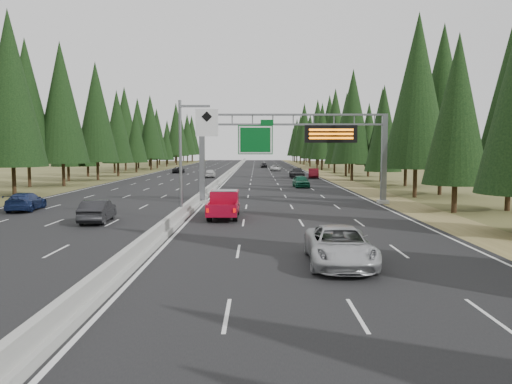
# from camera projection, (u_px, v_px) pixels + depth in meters

# --- Properties ---
(road) EXTENTS (32.00, 260.00, 0.08)m
(road) POSITION_uv_depth(u_px,v_px,m) (228.00, 176.00, 88.56)
(road) COLOR black
(road) RESTS_ON ground
(shoulder_right) EXTENTS (3.60, 260.00, 0.06)m
(shoulder_right) POSITION_uv_depth(u_px,v_px,m) (328.00, 176.00, 88.54)
(shoulder_right) COLOR olive
(shoulder_right) RESTS_ON ground
(shoulder_left) EXTENTS (3.60, 260.00, 0.06)m
(shoulder_left) POSITION_uv_depth(u_px,v_px,m) (128.00, 176.00, 88.58)
(shoulder_left) COLOR brown
(shoulder_left) RESTS_ON ground
(median_barrier) EXTENTS (0.70, 260.00, 0.85)m
(median_barrier) POSITION_uv_depth(u_px,v_px,m) (228.00, 174.00, 88.53)
(median_barrier) COLOR gray
(median_barrier) RESTS_ON road
(sign_gantry) EXTENTS (16.75, 0.98, 7.80)m
(sign_gantry) POSITION_uv_depth(u_px,v_px,m) (301.00, 144.00, 43.15)
(sign_gantry) COLOR slate
(sign_gantry) RESTS_ON road
(hov_sign_pole) EXTENTS (2.80, 0.50, 8.00)m
(hov_sign_pole) POSITION_uv_depth(u_px,v_px,m) (189.00, 151.00, 33.32)
(hov_sign_pole) COLOR slate
(hov_sign_pole) RESTS_ON road
(tree_row_right) EXTENTS (11.58, 244.97, 18.93)m
(tree_row_right) POSITION_uv_depth(u_px,v_px,m) (363.00, 120.00, 79.58)
(tree_row_right) COLOR black
(tree_row_right) RESTS_ON ground
(tree_row_left) EXTENTS (12.20, 243.69, 18.99)m
(tree_row_left) POSITION_uv_depth(u_px,v_px,m) (96.00, 120.00, 82.64)
(tree_row_left) COLOR black
(tree_row_left) RESTS_ON ground
(silver_minivan) EXTENTS (2.77, 5.70, 1.56)m
(silver_minivan) POSITION_uv_depth(u_px,v_px,m) (340.00, 246.00, 20.50)
(silver_minivan) COLOR #B1B2B7
(silver_minivan) RESTS_ON road
(red_pickup) EXTENTS (2.02, 5.65, 1.84)m
(red_pickup) POSITION_uv_depth(u_px,v_px,m) (224.00, 203.00, 34.94)
(red_pickup) COLOR black
(red_pickup) RESTS_ON road
(car_ahead_green) EXTENTS (2.03, 4.55, 1.52)m
(car_ahead_green) POSITION_uv_depth(u_px,v_px,m) (301.00, 181.00, 62.16)
(car_ahead_green) COLOR #14573C
(car_ahead_green) RESTS_ON road
(car_ahead_dkred) EXTENTS (2.15, 4.91, 1.57)m
(car_ahead_dkred) POSITION_uv_depth(u_px,v_px,m) (314.00, 173.00, 82.10)
(car_ahead_dkred) COLOR #5F0D17
(car_ahead_dkred) RESTS_ON road
(car_ahead_dkgrey) EXTENTS (2.36, 5.70, 1.65)m
(car_ahead_dkgrey) POSITION_uv_depth(u_px,v_px,m) (297.00, 173.00, 82.80)
(car_ahead_dkgrey) COLOR black
(car_ahead_dkgrey) RESTS_ON road
(car_ahead_white) EXTENTS (2.25, 4.65, 1.27)m
(car_ahead_white) POSITION_uv_depth(u_px,v_px,m) (275.00, 168.00, 108.82)
(car_ahead_white) COLOR silver
(car_ahead_white) RESTS_ON road
(car_ahead_far) EXTENTS (1.76, 4.02, 1.35)m
(car_ahead_far) POSITION_uv_depth(u_px,v_px,m) (264.00, 165.00, 128.26)
(car_ahead_far) COLOR black
(car_ahead_far) RESTS_ON road
(car_onc_near) EXTENTS (1.93, 4.60, 1.48)m
(car_onc_near) POSITION_uv_depth(u_px,v_px,m) (97.00, 211.00, 32.46)
(car_onc_near) COLOR black
(car_onc_near) RESTS_ON road
(car_onc_blue) EXTENTS (2.46, 5.02, 1.41)m
(car_onc_blue) POSITION_uv_depth(u_px,v_px,m) (26.00, 201.00, 38.69)
(car_onc_blue) COLOR #16244F
(car_onc_blue) RESTS_ON road
(car_onc_white) EXTENTS (1.75, 4.19, 1.42)m
(car_onc_white) POSITION_uv_depth(u_px,v_px,m) (210.00, 173.00, 83.61)
(car_onc_white) COLOR silver
(car_onc_white) RESTS_ON road
(car_onc_far) EXTENTS (2.38, 4.72, 1.28)m
(car_onc_far) POSITION_uv_depth(u_px,v_px,m) (179.00, 170.00, 99.74)
(car_onc_far) COLOR black
(car_onc_far) RESTS_ON road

